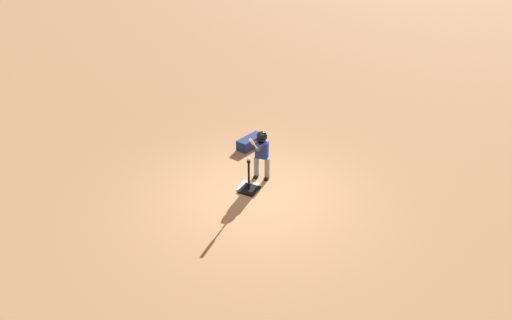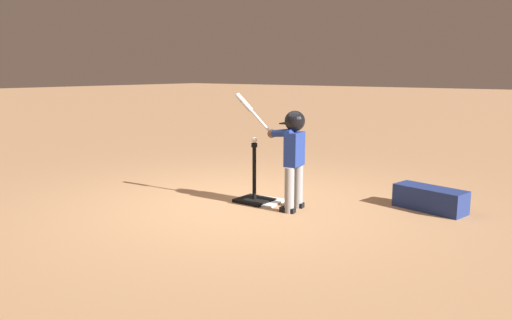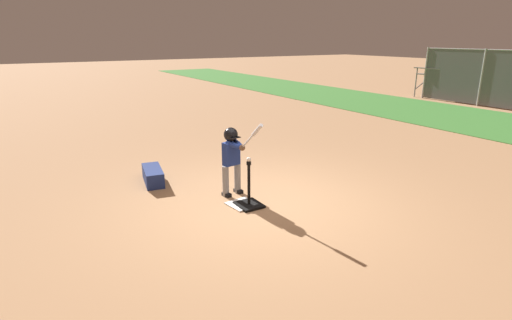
{
  "view_description": "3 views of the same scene",
  "coord_description": "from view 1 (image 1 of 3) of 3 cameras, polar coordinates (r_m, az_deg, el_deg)",
  "views": [
    {
      "loc": [
        6.48,
        3.38,
        4.91
      ],
      "look_at": [
        -0.46,
        -0.26,
        0.57
      ],
      "focal_mm": 28.0,
      "sensor_mm": 36.0,
      "label": 1
    },
    {
      "loc": [
        -3.85,
        4.67,
        1.65
      ],
      "look_at": [
        -0.1,
        -0.2,
        0.55
      ],
      "focal_mm": 35.0,
      "sensor_mm": 36.0,
      "label": 2
    },
    {
      "loc": [
        5.13,
        -3.28,
        2.63
      ],
      "look_at": [
        -0.22,
        0.01,
        0.71
      ],
      "focal_mm": 28.0,
      "sensor_mm": 36.0,
      "label": 3
    }
  ],
  "objects": [
    {
      "name": "ground_plane",
      "position": [
        8.81,
        0.1,
        -4.9
      ],
      "size": [
        90.0,
        90.0,
        0.0
      ],
      "primitive_type": "plane",
      "color": "#AD7F56"
    },
    {
      "name": "home_plate",
      "position": [
        9.03,
        -1.05,
        -3.87
      ],
      "size": [
        0.49,
        0.49,
        0.02
      ],
      "primitive_type": "cube",
      "rotation": [
        0.0,
        0.0,
        0.12
      ],
      "color": "white",
      "rests_on": "ground_plane"
    },
    {
      "name": "batting_tee",
      "position": [
        8.88,
        -1.02,
        -3.76
      ],
      "size": [
        0.43,
        0.38,
        0.76
      ],
      "color": "black",
      "rests_on": "ground_plane"
    },
    {
      "name": "batter_child",
      "position": [
        8.98,
        0.77,
        1.5
      ],
      "size": [
        0.92,
        0.39,
        1.39
      ],
      "color": "gray",
      "rests_on": "ground_plane"
    },
    {
      "name": "baseball",
      "position": [
        8.52,
        -1.06,
        0.12
      ],
      "size": [
        0.07,
        0.07,
        0.07
      ],
      "primitive_type": "sphere",
      "color": "white",
      "rests_on": "batting_tee"
    },
    {
      "name": "equipment_bag",
      "position": [
        10.73,
        -0.77,
        2.59
      ],
      "size": [
        0.88,
        0.47,
        0.28
      ],
      "primitive_type": "cube",
      "rotation": [
        0.0,
        0.0,
        -0.19
      ],
      "color": "navy",
      "rests_on": "ground_plane"
    }
  ]
}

